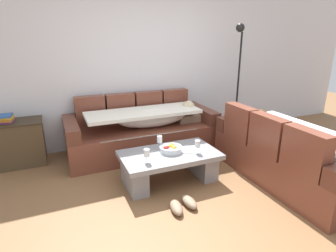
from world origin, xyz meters
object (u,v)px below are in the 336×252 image
(wine_glass_near_left, at_px, (147,153))
(pair_of_shoes, at_px, (183,205))
(fruit_bowl, at_px, (171,149))
(couch_near_window, at_px, (287,154))
(book_stack_on_cabinet, at_px, (6,119))
(coffee_table, at_px, (169,163))
(couch_along_wall, at_px, (144,131))
(open_magazine, at_px, (188,149))
(wine_glass_near_right, at_px, (197,144))
(wine_glass_far_back, at_px, (160,140))
(floor_lamp, at_px, (238,75))
(side_cabinet, at_px, (17,143))

(wine_glass_near_left, xyz_separation_m, pair_of_shoes, (0.24, -0.46, -0.45))
(fruit_bowl, xyz_separation_m, pair_of_shoes, (-0.14, -0.63, -0.38))
(couch_near_window, height_order, book_stack_on_cabinet, couch_near_window)
(fruit_bowl, relative_size, pair_of_shoes, 0.88)
(coffee_table, height_order, wine_glass_near_left, wine_glass_near_left)
(couch_near_window, distance_m, wine_glass_near_left, 1.78)
(couch_near_window, bearing_deg, pair_of_shoes, 93.09)
(couch_along_wall, height_order, wine_glass_near_left, couch_along_wall)
(open_magazine, bearing_deg, wine_glass_near_right, -49.22)
(wine_glass_far_back, bearing_deg, couch_along_wall, 85.18)
(coffee_table, relative_size, fruit_bowl, 4.29)
(wine_glass_near_right, distance_m, wine_glass_far_back, 0.49)
(wine_glass_far_back, bearing_deg, wine_glass_near_left, -130.59)
(wine_glass_near_right, distance_m, pair_of_shoes, 0.77)
(open_magazine, height_order, floor_lamp, floor_lamp)
(book_stack_on_cabinet, xyz_separation_m, floor_lamp, (3.58, -0.24, 0.42))
(couch_along_wall, relative_size, wine_glass_near_left, 13.65)
(coffee_table, distance_m, open_magazine, 0.29)
(wine_glass_near_left, bearing_deg, wine_glass_far_back, 49.41)
(open_magazine, bearing_deg, fruit_bowl, -167.89)
(wine_glass_near_left, distance_m, book_stack_on_cabinet, 2.08)
(couch_near_window, relative_size, wine_glass_near_right, 11.75)
(fruit_bowl, distance_m, wine_glass_far_back, 0.20)
(wine_glass_near_right, bearing_deg, couch_along_wall, 104.00)
(couch_along_wall, height_order, open_magazine, couch_along_wall)
(wine_glass_near_left, bearing_deg, pair_of_shoes, -62.66)
(fruit_bowl, bearing_deg, pair_of_shoes, -102.22)
(fruit_bowl, height_order, wine_glass_near_left, wine_glass_near_left)
(fruit_bowl, distance_m, book_stack_on_cabinet, 2.27)
(open_magazine, bearing_deg, side_cabinet, 166.53)
(wine_glass_near_left, bearing_deg, book_stack_on_cabinet, 136.70)
(open_magazine, distance_m, side_cabinet, 2.40)
(side_cabinet, bearing_deg, book_stack_on_cabinet, -178.52)
(floor_lamp, xyz_separation_m, pair_of_shoes, (-1.83, -1.64, -1.07))
(wine_glass_near_right, xyz_separation_m, pair_of_shoes, (-0.42, -0.47, -0.45))
(wine_glass_far_back, bearing_deg, pair_of_shoes, -93.74)
(couch_along_wall, xyz_separation_m, wine_glass_far_back, (-0.07, -0.86, 0.16))
(coffee_table, relative_size, floor_lamp, 0.62)
(pair_of_shoes, bearing_deg, wine_glass_far_back, 86.26)
(wine_glass_near_left, xyz_separation_m, book_stack_on_cabinet, (-1.51, 1.42, 0.20))
(couch_near_window, relative_size, book_stack_on_cabinet, 8.35)
(book_stack_on_cabinet, bearing_deg, wine_glass_near_left, -43.30)
(couch_near_window, height_order, wine_glass_far_back, couch_near_window)
(couch_near_window, height_order, wine_glass_near_right, couch_near_window)
(wine_glass_far_back, height_order, side_cabinet, side_cabinet)
(coffee_table, relative_size, pair_of_shoes, 3.79)
(couch_along_wall, height_order, pair_of_shoes, couch_along_wall)
(couch_along_wall, height_order, fruit_bowl, couch_along_wall)
(coffee_table, distance_m, fruit_bowl, 0.19)
(coffee_table, distance_m, wine_glass_far_back, 0.32)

